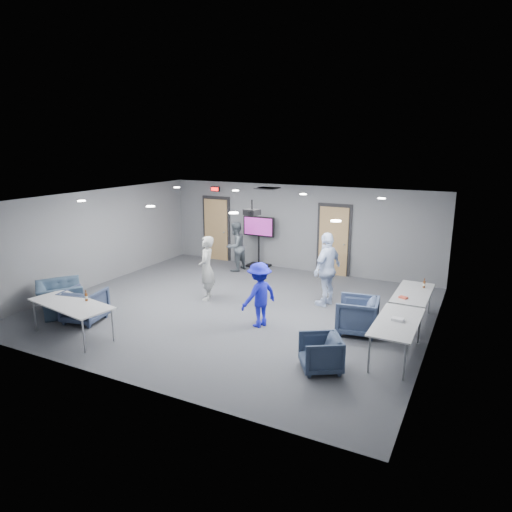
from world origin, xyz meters
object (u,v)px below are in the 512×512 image
at_px(table_front_left, 71,305).
at_px(projector, 252,212).
at_px(table_right_a, 413,294).
at_px(table_right_b, 397,323).
at_px(chair_right_b, 357,315).
at_px(bottle_front, 86,297).
at_px(bottle_right, 424,284).
at_px(person_a, 207,268).
at_px(chair_front_b, 60,298).
at_px(person_c, 327,269).
at_px(chair_front_a, 84,305).
at_px(person_d, 259,295).
at_px(person_b, 236,247).
at_px(chair_right_c, 321,353).
at_px(tv_stand, 259,238).

height_order(table_front_left, projector, projector).
distance_m(table_right_a, table_right_b, 1.90).
relative_size(chair_right_b, table_right_b, 0.46).
bearing_deg(bottle_front, bottle_right, 33.87).
bearing_deg(table_right_a, person_a, 98.21).
distance_m(chair_front_b, bottle_front, 1.69).
distance_m(chair_front_b, bottle_right, 8.57).
xyz_separation_m(chair_front_b, table_right_b, (7.59, 1.27, 0.32)).
relative_size(person_a, chair_front_b, 1.46).
xyz_separation_m(person_a, bottle_front, (-1.05, -3.01, -0.02)).
bearing_deg(bottle_right, table_right_a, -110.81).
bearing_deg(person_a, bottle_right, 75.74).
relative_size(person_a, person_c, 0.90).
xyz_separation_m(table_right_a, bottle_front, (-6.06, -3.74, 0.13)).
bearing_deg(table_right_b, bottle_front, 106.85).
bearing_deg(chair_right_b, bottle_right, 135.57).
bearing_deg(chair_front_a, table_front_left, 109.04).
relative_size(person_d, table_right_a, 0.83).
xyz_separation_m(person_c, table_right_b, (2.10, -2.16, -0.24)).
distance_m(person_c, chair_right_b, 1.86).
xyz_separation_m(person_b, bottle_front, (-0.37, -5.72, 0.03)).
xyz_separation_m(person_c, projector, (-1.52, -1.11, 1.48)).
bearing_deg(bottle_right, chair_right_c, -110.02).
relative_size(person_c, tv_stand, 1.12).
distance_m(chair_right_b, chair_front_b, 6.95).
bearing_deg(table_front_left, bottle_right, 44.29).
distance_m(person_a, chair_front_b, 3.59).
relative_size(bottle_right, projector, 0.59).
bearing_deg(person_b, table_right_a, 81.45).
height_order(tv_stand, projector, projector).
bearing_deg(chair_right_c, chair_front_b, -120.95).
xyz_separation_m(table_right_b, bottle_right, (0.17, 2.35, 0.13)).
bearing_deg(table_right_a, person_c, 82.84).
height_order(person_b, chair_front_a, person_b).
distance_m(chair_right_b, bottle_front, 5.76).
relative_size(bottle_front, projector, 0.62).
bearing_deg(tv_stand, person_b, -119.11).
relative_size(chair_right_c, projector, 1.86).
distance_m(chair_front_a, chair_front_b, 0.93).
distance_m(person_b, table_right_b, 6.89).
relative_size(person_b, table_right_b, 0.85).
bearing_deg(chair_right_c, tv_stand, -176.50).
distance_m(bottle_front, tv_stand, 6.55).
distance_m(chair_front_b, table_right_b, 7.70).
relative_size(person_d, tv_stand, 0.87).
bearing_deg(table_front_left, chair_right_c, 20.08).
xyz_separation_m(person_c, table_right_a, (2.10, -0.26, -0.25)).
bearing_deg(person_a, person_b, 167.13).
distance_m(chair_right_b, table_front_left, 6.04).
bearing_deg(tv_stand, bottle_right, -23.11).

